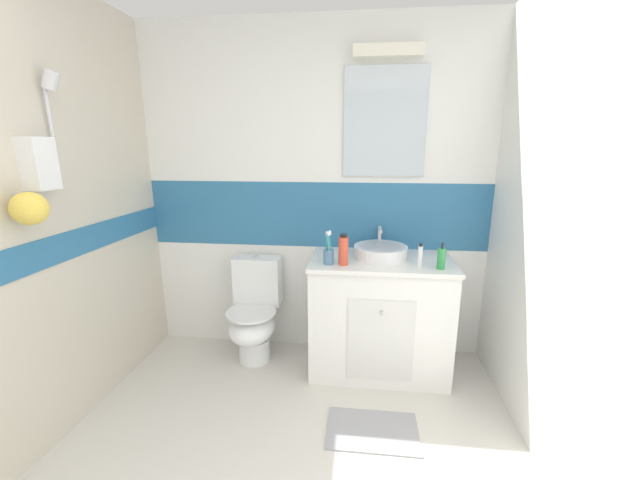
{
  "coord_description": "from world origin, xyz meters",
  "views": [
    {
      "loc": [
        0.35,
        -0.4,
        1.61
      ],
      "look_at": [
        0.11,
        1.79,
        1.06
      ],
      "focal_mm": 20.92,
      "sensor_mm": 36.0,
      "label": 1
    }
  ],
  "objects": [
    {
      "name": "ground_plane",
      "position": [
        0.0,
        1.2,
        -0.02
      ],
      "size": [
        3.2,
        3.48,
        0.04
      ],
      "primitive_type": "cube",
      "color": "beige"
    },
    {
      "name": "wall_back_tiled",
      "position": [
        0.01,
        2.45,
        1.26
      ],
      "size": [
        3.2,
        0.2,
        2.5
      ],
      "color": "white",
      "rests_on": "ground_plane"
    },
    {
      "name": "wall_left_shower_alcove",
      "position": [
        -1.35,
        1.2,
        1.25
      ],
      "size": [
        0.28,
        3.48,
        2.5
      ],
      "color": "beige",
      "rests_on": "ground_plane"
    },
    {
      "name": "wall_right_plain",
      "position": [
        1.35,
        1.2,
        1.25
      ],
      "size": [
        0.1,
        3.48,
        2.5
      ],
      "primitive_type": "cube",
      "color": "white",
      "rests_on": "ground_plane"
    },
    {
      "name": "vanity_cabinet",
      "position": [
        0.5,
        2.12,
        0.43
      ],
      "size": [
        0.98,
        0.58,
        0.85
      ],
      "color": "white",
      "rests_on": "ground_plane"
    },
    {
      "name": "sink_basin",
      "position": [
        0.5,
        2.15,
        0.9
      ],
      "size": [
        0.37,
        0.42,
        0.19
      ],
      "color": "white",
      "rests_on": "vanity_cabinet"
    },
    {
      "name": "toilet",
      "position": [
        -0.44,
        2.16,
        0.37
      ],
      "size": [
        0.37,
        0.5,
        0.79
      ],
      "color": "white",
      "rests_on": "ground_plane"
    },
    {
      "name": "toothbrush_cup",
      "position": [
        0.15,
        1.96,
        0.91
      ],
      "size": [
        0.07,
        0.07,
        0.23
      ],
      "color": "#4C7299",
      "rests_on": "vanity_cabinet"
    },
    {
      "name": "soap_dispenser",
      "position": [
        0.87,
        1.94,
        0.92
      ],
      "size": [
        0.05,
        0.05,
        0.18
      ],
      "color": "green",
      "rests_on": "vanity_cabinet"
    },
    {
      "name": "mouthwash_bottle",
      "position": [
        0.24,
        1.96,
        0.95
      ],
      "size": [
        0.06,
        0.06,
        0.21
      ],
      "color": "#D84C33",
      "rests_on": "vanity_cabinet"
    },
    {
      "name": "toothpaste_tube_upright",
      "position": [
        0.74,
        1.97,
        0.92
      ],
      "size": [
        0.03,
        0.03,
        0.16
      ],
      "color": "white",
      "rests_on": "vanity_cabinet"
    },
    {
      "name": "bath_mat",
      "position": [
        0.45,
        1.45,
        0.01
      ],
      "size": [
        0.53,
        0.34,
        0.01
      ],
      "primitive_type": "cube",
      "color": "#99999E",
      "rests_on": "ground_plane"
    }
  ]
}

